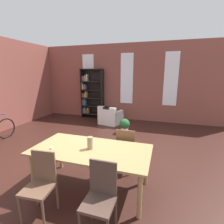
{
  "coord_description": "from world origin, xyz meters",
  "views": [
    {
      "loc": [
        1.63,
        -3.39,
        2.06
      ],
      "look_at": [
        0.12,
        1.4,
        0.9
      ],
      "focal_mm": 26.95,
      "sensor_mm": 36.0,
      "label": 1
    }
  ],
  "objects": [
    {
      "name": "window_pane_0",
      "position": [
        -1.83,
        3.92,
        1.82
      ],
      "size": [
        0.55,
        0.02,
        2.15
      ],
      "primitive_type": "cube",
      "color": "white"
    },
    {
      "name": "potted_plant_by_shelf",
      "position": [
        0.36,
        2.1,
        0.28
      ],
      "size": [
        0.36,
        0.36,
        0.52
      ],
      "color": "silver",
      "rests_on": "ground"
    },
    {
      "name": "dining_table",
      "position": [
        0.46,
        -0.91,
        0.69
      ],
      "size": [
        2.06,
        1.03,
        0.77
      ],
      "color": "#A27F4C",
      "rests_on": "ground"
    },
    {
      "name": "back_wall_brick",
      "position": [
        0.0,
        3.99,
        1.65
      ],
      "size": [
        8.83,
        0.12,
        3.31
      ],
      "primitive_type": "cube",
      "color": "brown",
      "rests_on": "ground"
    },
    {
      "name": "tealight_candle_0",
      "position": [
        -0.19,
        -1.12,
        0.79
      ],
      "size": [
        0.04,
        0.04,
        0.04
      ],
      "primitive_type": "cylinder",
      "color": "silver",
      "rests_on": "dining_table"
    },
    {
      "name": "dining_chair_near_left",
      "position": [
        -0.01,
        -1.65,
        0.51
      ],
      "size": [
        0.44,
        0.44,
        0.95
      ],
      "color": "brown",
      "rests_on": "ground"
    },
    {
      "name": "dining_chair_near_right",
      "position": [
        0.92,
        -1.65,
        0.51
      ],
      "size": [
        0.4,
        0.4,
        0.95
      ],
      "color": "#4B352C",
      "rests_on": "ground"
    },
    {
      "name": "dining_chair_far_right",
      "position": [
        0.93,
        -0.17,
        0.51
      ],
      "size": [
        0.42,
        0.42,
        0.95
      ],
      "color": "brown",
      "rests_on": "ground"
    },
    {
      "name": "vase_on_table",
      "position": [
        0.45,
        -0.91,
        0.88
      ],
      "size": [
        0.1,
        0.1,
        0.22
      ],
      "primitive_type": "cylinder",
      "color": "#998466",
      "rests_on": "dining_table"
    },
    {
      "name": "window_pane_1",
      "position": [
        0.0,
        3.92,
        1.82
      ],
      "size": [
        0.55,
        0.02,
        2.15
      ],
      "primitive_type": "cube",
      "color": "white"
    },
    {
      "name": "ground_plane",
      "position": [
        0.0,
        0.0,
        0.0
      ],
      "size": [
        10.22,
        10.22,
        0.0
      ],
      "primitive_type": "plane",
      "color": "#361B15"
    },
    {
      "name": "window_pane_2",
      "position": [
        1.83,
        3.92,
        1.82
      ],
      "size": [
        0.55,
        0.02,
        2.15
      ],
      "primitive_type": "cube",
      "color": "white"
    },
    {
      "name": "armchair_white",
      "position": [
        -0.47,
        3.03,
        0.28
      ],
      "size": [
        0.95,
        0.95,
        0.75
      ],
      "color": "silver",
      "rests_on": "ground"
    },
    {
      "name": "bookshelf_tall",
      "position": [
        -1.65,
        3.74,
        1.13
      ],
      "size": [
        1.04,
        0.33,
        2.25
      ],
      "color": "black",
      "rests_on": "ground"
    }
  ]
}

